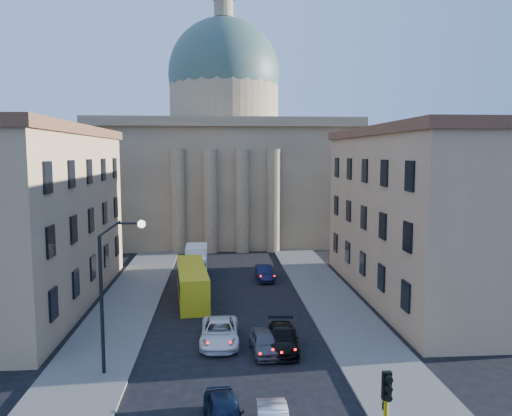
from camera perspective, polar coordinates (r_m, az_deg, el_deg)
The scene contains 14 objects.
sidewalk_left at distance 40.22m, azimuth -15.23°, elevation -11.90°, with size 5.00×60.00×0.15m, color #615E59.
sidewalk_right at distance 40.63m, azimuth 9.56°, elevation -11.58°, with size 5.00×60.00×0.15m, color #615E59.
church at distance 75.00m, azimuth -3.61°, elevation 5.81°, with size 68.02×28.76×36.60m.
building_left at distance 44.79m, azimuth -25.27°, elevation -0.80°, with size 11.60×26.60×14.70m.
building_right at distance 45.52m, azimuth 18.95°, elevation -0.43°, with size 11.60×26.60×14.70m.
traffic_light at distance 21.07m, azimuth 14.61°, elevation -21.92°, with size 0.34×0.29×4.30m.
street_lamp at distance 29.06m, azimuth -16.27°, elevation -8.29°, with size 2.62×0.44×8.83m.
car_left_near at distance 24.60m, azimuth -3.68°, elevation -22.29°, with size 1.68×4.18×1.42m, color black.
car_left_mid at distance 33.91m, azimuth -4.18°, elevation -13.97°, with size 2.48×5.38×1.49m, color white.
car_right_mid at distance 32.87m, azimuth 2.99°, elevation -14.69°, with size 2.01×4.94×1.43m, color black.
car_right_far at distance 32.32m, azimuth 0.95°, elevation -15.10°, with size 1.63×4.05×1.38m, color #525157.
car_right_distant at distance 49.70m, azimuth 0.96°, elevation -7.41°, with size 1.51×4.33×1.43m, color black.
city_bus at distance 43.52m, azimuth -7.33°, elevation -8.34°, with size 3.32×10.26×2.84m.
box_truck at distance 51.65m, azimuth -6.84°, elevation -6.15°, with size 2.20×5.42×2.96m.
Camera 1 is at (-0.97, -19.52, 12.47)m, focal length 35.00 mm.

